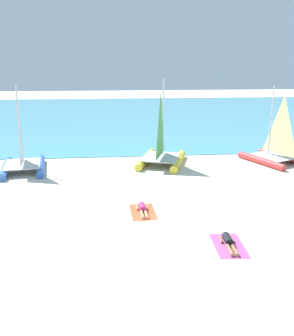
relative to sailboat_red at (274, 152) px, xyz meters
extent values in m
plane|color=beige|center=(-8.91, -0.11, -0.75)|extent=(120.00, 120.00, 0.00)
cube|color=#4C9EB7|center=(-8.91, 22.34, -0.73)|extent=(120.00, 40.00, 0.05)
cylinder|color=#CC3838|center=(-0.98, -0.30, -0.53)|extent=(1.97, 3.72, 0.44)
cylinder|color=#CC3838|center=(0.88, 0.52, -0.53)|extent=(1.97, 3.72, 0.44)
cube|color=silver|center=(0.03, -0.06, -0.28)|extent=(2.86, 3.09, 0.06)
cylinder|color=silver|center=(-0.20, 0.45, 2.00)|extent=(0.09, 0.09, 4.61)
pyramid|color=#EAEA99|center=(0.17, -0.39, 1.86)|extent=(0.87, 1.88, 3.87)
cylinder|color=yellow|center=(-8.53, 0.71, -0.51)|extent=(1.74, 4.16, 0.48)
cylinder|color=yellow|center=(-6.43, 0.04, -0.51)|extent=(1.74, 4.16, 0.48)
cube|color=silver|center=(-7.54, 0.18, -0.24)|extent=(2.92, 3.24, 0.06)
cylinder|color=silver|center=(-7.36, 0.76, 2.23)|extent=(0.10, 0.10, 5.01)
pyramid|color=#4CA54C|center=(-7.66, -0.19, 2.08)|extent=(0.73, 2.12, 4.21)
cylinder|color=blue|center=(-17.27, -0.55, -0.53)|extent=(1.09, 3.98, 0.45)
cylinder|color=blue|center=(-15.22, -0.21, -0.53)|extent=(1.09, 3.98, 0.45)
cube|color=silver|center=(-16.22, -0.56, -0.27)|extent=(2.46, 2.84, 0.06)
cylinder|color=silver|center=(-16.31, -0.01, 2.06)|extent=(0.09, 0.09, 4.72)
pyramid|color=white|center=(-16.16, -0.93, 1.92)|extent=(0.39, 2.06, 3.96)
cube|color=#EA5933|center=(-9.37, -7.44, -0.75)|extent=(1.19, 1.95, 0.01)
cylinder|color=#D83372|center=(-9.38, -7.24, -0.59)|extent=(0.33, 0.63, 0.30)
sphere|color=tan|center=(-9.40, -6.83, -0.59)|extent=(0.22, 0.22, 0.22)
cylinder|color=tan|center=(-9.44, -7.89, -0.67)|extent=(0.18, 0.79, 0.14)
cylinder|color=tan|center=(-9.26, -7.88, -0.67)|extent=(0.18, 0.79, 0.14)
cylinder|color=tan|center=(-9.61, -7.10, -0.68)|extent=(0.12, 0.45, 0.10)
cylinder|color=tan|center=(-9.17, -7.07, -0.68)|extent=(0.12, 0.45, 0.10)
cube|color=#D84C99|center=(-6.44, -10.84, -0.75)|extent=(1.18, 1.95, 0.01)
cylinder|color=black|center=(-6.43, -10.64, -0.59)|extent=(0.33, 0.63, 0.30)
sphere|color=#8C6647|center=(-6.41, -10.23, -0.59)|extent=(0.22, 0.22, 0.22)
cylinder|color=#8C6647|center=(-6.55, -11.28, -0.67)|extent=(0.18, 0.79, 0.14)
cylinder|color=#8C6647|center=(-6.37, -11.29, -0.67)|extent=(0.18, 0.79, 0.14)
cylinder|color=#8C6647|center=(-6.64, -10.47, -0.68)|extent=(0.12, 0.45, 0.10)
cylinder|color=#8C6647|center=(-6.20, -10.49, -0.68)|extent=(0.12, 0.45, 0.10)
camera|label=1|loc=(-10.58, -22.60, 5.89)|focal=38.82mm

